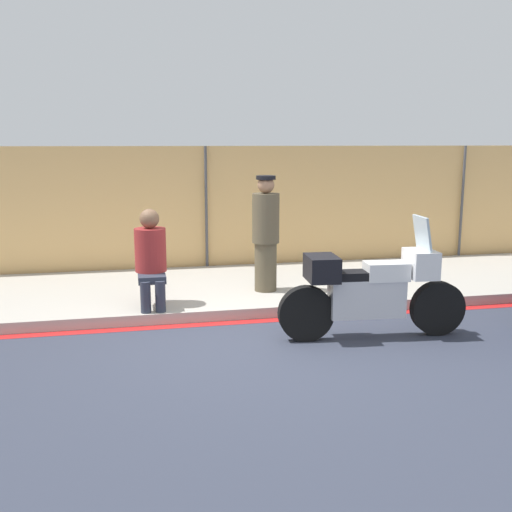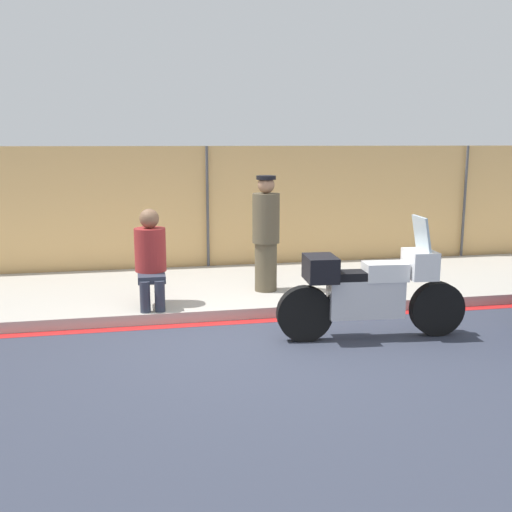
{
  "view_description": "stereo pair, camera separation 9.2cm",
  "coord_description": "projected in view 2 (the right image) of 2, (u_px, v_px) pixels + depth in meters",
  "views": [
    {
      "loc": [
        -1.35,
        -6.77,
        2.39
      ],
      "look_at": [
        0.44,
        1.65,
        0.75
      ],
      "focal_mm": 42.0,
      "sensor_mm": 36.0,
      "label": 1
    },
    {
      "loc": [
        -1.26,
        -6.78,
        2.39
      ],
      "look_at": [
        0.44,
        1.65,
        0.75
      ],
      "focal_mm": 42.0,
      "sensor_mm": 36.0,
      "label": 2
    }
  ],
  "objects": [
    {
      "name": "sidewalk",
      "position": [
        220.0,
        289.0,
        9.56
      ],
      "size": [
        37.68,
        2.98,
        0.15
      ],
      "color": "#ADA89E",
      "rests_on": "ground_plane"
    },
    {
      "name": "motorcycle",
      "position": [
        371.0,
        290.0,
        7.31
      ],
      "size": [
        2.37,
        0.6,
        1.51
      ],
      "rotation": [
        0.0,
        0.0,
        -0.07
      ],
      "color": "black",
      "rests_on": "ground_plane"
    },
    {
      "name": "person_seated_on_curb",
      "position": [
        150.0,
        253.0,
        8.22
      ],
      "size": [
        0.43,
        0.71,
        1.34
      ],
      "color": "#2D3342",
      "rests_on": "sidewalk"
    },
    {
      "name": "ground_plane",
      "position": [
        248.0,
        343.0,
        7.23
      ],
      "size": [
        120.0,
        120.0,
        0.0
      ],
      "primitive_type": "plane",
      "color": "#333847"
    },
    {
      "name": "storefront_fence",
      "position": [
        207.0,
        211.0,
        10.87
      ],
      "size": [
        35.79,
        0.16,
        2.32
      ],
      "color": "#E5B26B",
      "rests_on": "ground_plane"
    },
    {
      "name": "curb_paint_stripe",
      "position": [
        236.0,
        322.0,
        8.05
      ],
      "size": [
        37.68,
        0.18,
        0.01
      ],
      "color": "red",
      "rests_on": "ground_plane"
    },
    {
      "name": "officer_standing",
      "position": [
        266.0,
        233.0,
        9.0
      ],
      "size": [
        0.41,
        0.41,
        1.75
      ],
      "color": "brown",
      "rests_on": "sidewalk"
    }
  ]
}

